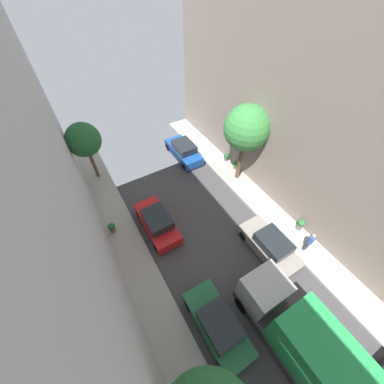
% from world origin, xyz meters
% --- Properties ---
extents(ground, '(32.00, 32.00, 0.00)m').
position_xyz_m(ground, '(0.00, 0.00, 0.00)').
color(ground, '#423F42').
extents(sidewalk_right, '(2.00, 44.00, 0.15)m').
position_xyz_m(sidewalk_right, '(5.00, 0.00, 0.07)').
color(sidewalk_right, '#A8A399').
rests_on(sidewalk_right, ground).
extents(parked_car_left_2, '(1.78, 4.20, 1.57)m').
position_xyz_m(parked_car_left_2, '(-2.70, 3.36, 0.72)').
color(parked_car_left_2, '#1E6638').
rests_on(parked_car_left_2, ground).
extents(parked_car_left_3, '(1.78, 4.20, 1.57)m').
position_xyz_m(parked_car_left_3, '(-2.70, 10.59, 0.72)').
color(parked_car_left_3, red).
rests_on(parked_car_left_3, ground).
extents(parked_car_right_2, '(1.78, 4.20, 1.57)m').
position_xyz_m(parked_car_right_2, '(2.70, 5.31, 0.72)').
color(parked_car_right_2, gray).
rests_on(parked_car_right_2, ground).
extents(parked_car_right_3, '(1.78, 4.20, 1.57)m').
position_xyz_m(parked_car_right_3, '(2.70, 16.49, 0.72)').
color(parked_car_right_3, '#194799').
rests_on(parked_car_right_3, ground).
extents(delivery_truck, '(2.26, 6.60, 3.38)m').
position_xyz_m(delivery_truck, '(0.00, 0.71, 1.79)').
color(delivery_truck, '#4C4C51').
rests_on(delivery_truck, ground).
extents(pedestrian, '(0.40, 0.36, 1.72)m').
position_xyz_m(pedestrian, '(4.83, 4.17, 1.07)').
color(pedestrian, '#2D334C').
rests_on(pedestrian, sidewalk_right).
extents(street_tree_1, '(3.27, 3.27, 6.38)m').
position_xyz_m(street_tree_1, '(5.20, 11.76, 4.86)').
color(street_tree_1, brown).
rests_on(street_tree_1, sidewalk_right).
extents(street_tree_2, '(2.54, 2.54, 4.95)m').
position_xyz_m(street_tree_2, '(-4.87, 17.87, 3.81)').
color(street_tree_2, brown).
rests_on(street_tree_2, sidewalk_left).
extents(potted_plant_0, '(0.49, 0.49, 0.79)m').
position_xyz_m(potted_plant_0, '(-5.52, 11.89, 0.59)').
color(potted_plant_0, brown).
rests_on(potted_plant_0, sidewalk_left).
extents(potted_plant_3, '(0.50, 0.50, 0.76)m').
position_xyz_m(potted_plant_3, '(5.69, 13.98, 0.58)').
color(potted_plant_3, slate).
rests_on(potted_plant_3, sidewalk_right).
extents(potted_plant_4, '(0.48, 0.48, 0.75)m').
position_xyz_m(potted_plant_4, '(5.70, 12.65, 0.58)').
color(potted_plant_4, brown).
rests_on(potted_plant_4, sidewalk_right).
extents(potted_plant_5, '(0.49, 0.49, 0.88)m').
position_xyz_m(potted_plant_5, '(5.72, 5.49, 0.62)').
color(potted_plant_5, slate).
rests_on(potted_plant_5, sidewalk_right).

